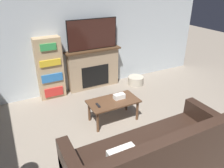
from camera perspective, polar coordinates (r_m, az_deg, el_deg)
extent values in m
cube|color=silver|center=(5.44, -7.46, 12.39)|extent=(6.88, 0.06, 2.70)
cube|color=tan|center=(5.63, -4.83, 3.83)|extent=(1.32, 0.22, 0.99)
cube|color=black|center=(5.59, -4.32, 2.09)|extent=(0.73, 0.01, 0.54)
cube|color=#4C331E|center=(5.44, -4.95, 8.80)|extent=(1.42, 0.28, 0.04)
cube|color=black|center=(5.35, -5.11, 12.80)|extent=(1.26, 0.03, 0.74)
cube|color=#331914|center=(5.33, -5.05, 12.77)|extent=(1.22, 0.01, 0.70)
cube|color=black|center=(3.39, 10.00, -18.93)|extent=(2.42, 0.96, 0.44)
cube|color=black|center=(2.86, 15.69, -16.88)|extent=(2.42, 0.16, 0.49)
cube|color=black|center=(3.96, 23.62, -10.96)|extent=(0.16, 0.96, 0.71)
cube|color=silver|center=(2.85, 2.50, -18.77)|extent=(0.36, 0.14, 0.28)
cube|color=brown|center=(4.27, 0.35, -4.54)|extent=(0.98, 0.53, 0.03)
cylinder|color=brown|center=(4.08, -3.75, -9.96)|extent=(0.05, 0.05, 0.42)
cylinder|color=brown|center=(4.43, 6.60, -6.92)|extent=(0.05, 0.05, 0.42)
cylinder|color=brown|center=(4.40, -5.97, -7.13)|extent=(0.05, 0.05, 0.42)
cylinder|color=brown|center=(4.72, 3.84, -4.54)|extent=(0.05, 0.05, 0.42)
cube|color=white|center=(4.31, 1.90, -3.23)|extent=(0.22, 0.12, 0.10)
cube|color=black|center=(4.10, -3.67, -5.57)|extent=(0.04, 0.15, 0.02)
cube|color=tan|center=(5.24, -15.93, 3.92)|extent=(0.59, 0.26, 1.45)
cube|color=red|center=(5.33, -14.89, -2.01)|extent=(0.42, 0.03, 0.21)
cube|color=#2D70B7|center=(5.18, -15.34, 1.55)|extent=(0.47, 0.03, 0.19)
cube|color=gold|center=(5.05, -15.81, 5.30)|extent=(0.47, 0.03, 0.15)
cube|color=green|center=(4.94, -16.31, 9.24)|extent=(0.34, 0.03, 0.15)
cylinder|color=#BCB29E|center=(5.94, 6.21, 0.92)|extent=(0.42, 0.42, 0.22)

